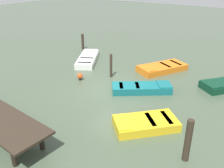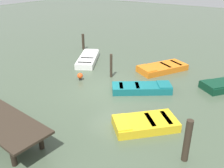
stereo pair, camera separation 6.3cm
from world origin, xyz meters
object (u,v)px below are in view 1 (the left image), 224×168
rowboat_orange (162,68)px  mooring_piling_mid_right (83,42)px  mooring_piling_center (111,66)px  rowboat_yellow (145,123)px  mooring_piling_mid_left (188,141)px  marker_buoy (80,76)px  rowboat_teal (142,88)px  rowboat_white (88,59)px

rowboat_orange → mooring_piling_mid_right: bearing=-67.6°
mooring_piling_center → rowboat_yellow: bearing=138.6°
mooring_piling_mid_left → marker_buoy: (7.86, -3.37, -0.57)m
rowboat_orange → mooring_piling_center: 3.70m
rowboat_teal → marker_buoy: 4.05m
mooring_piling_mid_right → marker_buoy: bearing=128.1°
rowboat_yellow → mooring_piling_mid_left: size_ratio=1.73×
rowboat_orange → mooring_piling_mid_right: 7.86m
mooring_piling_center → marker_buoy: 2.08m
rowboat_orange → mooring_piling_mid_right: mooring_piling_mid_right is taller
rowboat_orange → mooring_piling_center: size_ratio=2.38×
rowboat_yellow → mooring_piling_center: mooring_piling_center is taller
mooring_piling_mid_right → marker_buoy: (-4.14, 5.27, -0.39)m
rowboat_teal → rowboat_yellow: 3.57m
mooring_piling_center → mooring_piling_mid_right: bearing=-34.5°
rowboat_yellow → mooring_piling_mid_right: mooring_piling_mid_right is taller
rowboat_white → rowboat_orange: (-5.44, -1.34, 0.00)m
marker_buoy → rowboat_orange: bearing=-130.1°
rowboat_orange → mooring_piling_mid_left: bearing=57.9°
rowboat_teal → rowboat_white: 6.19m
rowboat_yellow → marker_buoy: marker_buoy is taller
rowboat_white → marker_buoy: (-1.79, 3.00, 0.07)m
rowboat_yellow → rowboat_teal: bearing=-106.3°
mooring_piling_mid_right → rowboat_white: bearing=135.9°
rowboat_yellow → marker_buoy: 6.20m
mooring_piling_center → rowboat_white: bearing=-25.5°
mooring_piling_center → mooring_piling_mid_right: size_ratio=1.15×
rowboat_teal → mooring_piling_center: (2.64, -0.77, 0.56)m
rowboat_yellow → mooring_piling_mid_right: 12.49m
rowboat_teal → rowboat_white: size_ratio=0.89×
mooring_piling_mid_left → marker_buoy: 8.57m
rowboat_teal → marker_buoy: (3.98, 0.74, 0.07)m
mooring_piling_mid_right → marker_buoy: 6.71m
mooring_piling_mid_left → mooring_piling_center: 8.15m
mooring_piling_center → mooring_piling_mid_left: bearing=143.2°
rowboat_white → rowboat_orange: bearing=-105.0°
rowboat_teal → mooring_piling_mid_right: (8.12, -4.53, 0.46)m
marker_buoy → rowboat_yellow: bearing=157.6°
rowboat_white → mooring_piling_center: mooring_piling_center is taller
mooring_piling_center → rowboat_teal: bearing=163.8°
rowboat_orange → mooring_piling_center: (2.31, 2.83, 0.56)m
mooring_piling_center → mooring_piling_mid_right: (5.47, -3.76, -0.10)m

